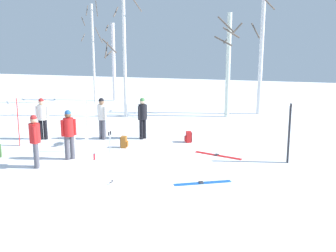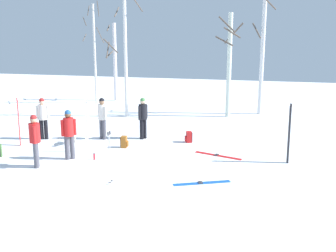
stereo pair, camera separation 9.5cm
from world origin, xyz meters
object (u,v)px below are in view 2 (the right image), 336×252
object	(u,v)px
person_1	(43,116)
backpack_1	(124,142)
birch_tree_3	(229,63)
birch_tree_0	(94,52)
ski_pair_planted_1	(87,126)
ski_pair_planted_0	(289,134)
person_2	(69,131)
ski_pair_lying_0	(218,155)
ski_pair_lying_1	(202,183)
ski_poles_0	(110,156)
birch_tree_1	(115,61)
person_4	(143,115)
ski_pair_planted_2	(19,122)
person_3	(35,137)
water_bottle_0	(94,157)
birch_tree_2	(125,47)
dog	(71,135)
person_0	(102,116)
backpack_0	(189,137)
birch_tree_4	(262,48)

from	to	relation	value
person_1	backpack_1	xyz separation A→B (m)	(3.69, -0.27, -0.77)
birch_tree_3	birch_tree_0	bearing A→B (deg)	166.56
ski_pair_planted_1	birch_tree_3	size ratio (longest dim) A/B	0.36
ski_pair_planted_1	backpack_1	size ratio (longest dim) A/B	4.41
ski_pair_planted_0	ski_pair_planted_1	world-z (taller)	ski_pair_planted_0
person_2	ski_pair_lying_0	size ratio (longest dim) A/B	0.97
ski_pair_lying_0	ski_pair_lying_1	xyz separation A→B (m)	(0.01, -2.83, 0.00)
ski_pair_lying_1	ski_poles_0	xyz separation A→B (m)	(-2.48, -0.78, 0.81)
birch_tree_1	person_4	bearing A→B (deg)	-59.97
person_4	ski_pair_planted_2	distance (m)	4.84
birch_tree_0	birch_tree_1	size ratio (longest dim) A/B	1.24
person_3	water_bottle_0	bearing A→B (deg)	40.90
ski_pair_planted_2	birch_tree_0	xyz separation A→B (m)	(-1.87, 10.20, 2.37)
person_1	ski_pair_lying_0	xyz separation A→B (m)	(7.28, -0.34, -0.97)
ski_pair_lying_0	birch_tree_2	world-z (taller)	birch_tree_2
person_4	birch_tree_0	size ratio (longest dim) A/B	0.27
birch_tree_1	birch_tree_3	bearing A→B (deg)	-24.04
backpack_1	birch_tree_0	world-z (taller)	birch_tree_0
dog	ski_pair_planted_2	distance (m)	2.04
ski_pair_planted_2	ski_pair_lying_0	distance (m)	7.71
person_0	ski_pair_planted_1	world-z (taller)	ski_pair_planted_1
person_1	backpack_0	world-z (taller)	person_1
ski_poles_0	backpack_0	xyz separation A→B (m)	(1.05, 5.13, -0.60)
birch_tree_0	birch_tree_2	size ratio (longest dim) A/B	0.90
ski_poles_0	backpack_1	size ratio (longest dim) A/B	3.49
ski_pair_lying_1	birch_tree_3	bearing A→B (deg)	93.88
person_3	birch_tree_1	world-z (taller)	birch_tree_1
person_3	person_4	world-z (taller)	same
person_1	birch_tree_4	bearing A→B (deg)	45.36
person_0	person_4	world-z (taller)	same
ski_pair_lying_0	birch_tree_0	distance (m)	13.79
birch_tree_1	birch_tree_2	size ratio (longest dim) A/B	0.72
ski_pair_planted_1	backpack_1	world-z (taller)	ski_pair_planted_1
person_0	backpack_1	xyz separation A→B (m)	(1.36, -0.98, -0.77)
person_4	backpack_0	world-z (taller)	person_4
ski_pair_planted_0	person_2	bearing A→B (deg)	-166.82
birch_tree_2	birch_tree_1	bearing A→B (deg)	119.89
ski_pair_planted_2	birch_tree_4	size ratio (longest dim) A/B	0.27
ski_pair_planted_0	person_3	bearing A→B (deg)	-160.45
person_1	ski_pair_planted_2	size ratio (longest dim) A/B	0.92
ski_pair_lying_0	backpack_0	xyz separation A→B (m)	(-1.42, 1.53, 0.20)
ski_pair_planted_0	backpack_1	distance (m)	6.00
person_2	birch_tree_0	bearing A→B (deg)	112.54
water_bottle_0	birch_tree_0	distance (m)	12.81
person_2	ski_pair_planted_1	bearing A→B (deg)	78.85
ski_pair_planted_0	ski_pair_lying_1	size ratio (longest dim) A/B	1.28
birch_tree_0	backpack_0	bearing A→B (deg)	-44.50
birch_tree_1	birch_tree_2	world-z (taller)	birch_tree_2
person_1	dog	bearing A→B (deg)	-15.91
ski_pair_lying_0	backpack_1	world-z (taller)	backpack_1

